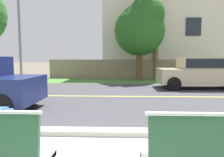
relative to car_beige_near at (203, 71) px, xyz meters
The scene contains 10 objects.
ground_plane 4.48m from the car_beige_near, 168.18° to the right, with size 140.00×140.00×0.00m, color #665B4C.
curb_edge 7.88m from the car_beige_near, 123.29° to the right, with size 44.00×0.30×0.11m, color #ADA89E.
street_asphalt 5.00m from the car_beige_near, 150.84° to the right, with size 52.00×8.00×0.01m, color #424247.
road_centre_line 5.00m from the car_beige_near, 150.84° to the right, with size 48.00×0.14×0.01m, color #E0CC4C.
far_verge_grass 5.47m from the car_beige_near, 142.74° to the left, with size 48.00×2.80×0.02m, color #478438.
car_beige_near is the anchor object (origin of this frame).
streetlamp 11.35m from the car_beige_near, 163.65° to the left, with size 0.24×2.10×6.69m.
shade_tree_left 5.22m from the car_beige_near, 127.14° to the left, with size 3.31×3.31×5.46m.
garden_wall 5.96m from the car_beige_near, 118.79° to the left, with size 13.00×0.36×1.40m, color gray.
house_across_street 8.95m from the car_beige_near, 95.72° to the left, with size 9.85×6.91×7.45m.
Camera 1 is at (0.25, -1.61, 1.49)m, focal length 33.72 mm.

